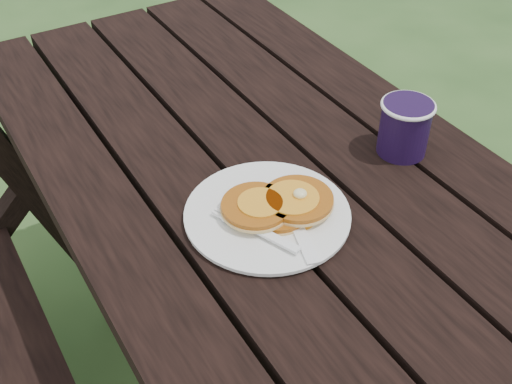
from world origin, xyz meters
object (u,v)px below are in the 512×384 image
plate (267,215)px  coffee_cup (405,125)px  pancake_stack (278,204)px  picnic_table (310,358)px

plate → coffee_cup: bearing=5.1°
plate → coffee_cup: 0.31m
plate → pancake_stack: size_ratio=1.46×
plate → pancake_stack: (0.02, -0.01, 0.02)m
picnic_table → plate: (-0.08, 0.05, 0.39)m
picnic_table → coffee_cup: size_ratio=17.56×
picnic_table → pancake_stack: 0.41m
plate → pancake_stack: bearing=-20.2°
plate → picnic_table: bearing=-31.2°
picnic_table → plate: size_ratio=6.84×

